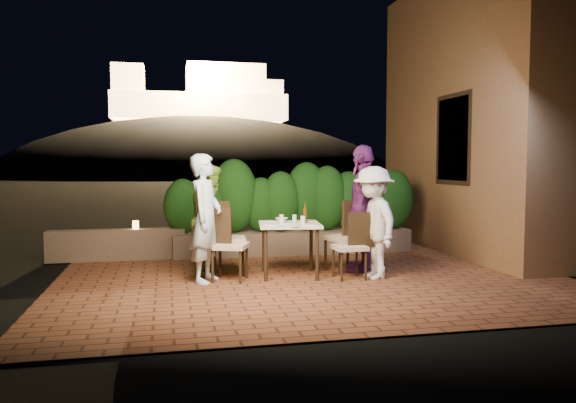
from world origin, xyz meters
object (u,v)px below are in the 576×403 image
object	(u,v)px
diner_green	(211,219)
parapet_lamp	(136,225)
chair_right_front	(349,246)
chair_right_back	(344,236)
dining_table	(290,250)
chair_left_back	(228,238)
beer_bottle	(305,213)
diner_blue	(206,218)
diner_purple	(363,208)
diner_white	(373,223)
bowl	(282,219)
chair_left_front	(230,244)

from	to	relation	value
diner_green	parapet_lamp	world-z (taller)	diner_green
chair_right_front	chair_right_back	size ratio (longest dim) A/B	0.87
dining_table	diner_green	distance (m)	1.22
chair_left_back	chair_right_back	size ratio (longest dim) A/B	1.01
beer_bottle	chair_right_front	size ratio (longest dim) A/B	0.30
beer_bottle	diner_blue	bearing A→B (deg)	-172.92
dining_table	diner_blue	world-z (taller)	diner_blue
chair_left_back	beer_bottle	bearing A→B (deg)	-12.31
beer_bottle	chair_right_back	size ratio (longest dim) A/B	0.27
diner_blue	parapet_lamp	size ratio (longest dim) A/B	12.29
beer_bottle	diner_purple	world-z (taller)	diner_purple
diner_white	chair_left_back	bearing A→B (deg)	-117.98
bowl	chair_right_front	bearing A→B (deg)	-40.72
bowl	chair_left_front	xyz separation A→B (m)	(-0.81, -0.47, -0.27)
diner_white	diner_purple	distance (m)	0.55
bowl	chair_left_back	size ratio (longest dim) A/B	0.17
diner_blue	diner_purple	bearing A→B (deg)	-59.48
dining_table	diner_purple	world-z (taller)	diner_purple
diner_purple	diner_green	bearing A→B (deg)	-70.73
chair_left_back	parapet_lamp	distance (m)	2.07
diner_purple	chair_right_back	bearing A→B (deg)	-68.43
diner_green	parapet_lamp	distance (m)	1.86
diner_white	parapet_lamp	bearing A→B (deg)	-131.98
bowl	chair_left_front	distance (m)	0.98
diner_white	parapet_lamp	distance (m)	4.02
bowl	diner_blue	distance (m)	1.25
bowl	diner_white	world-z (taller)	diner_white
diner_green	diner_purple	distance (m)	2.23
chair_right_front	diner_white	xyz separation A→B (m)	(0.33, -0.04, 0.32)
chair_left_front	diner_green	distance (m)	0.67
dining_table	chair_right_back	size ratio (longest dim) A/B	0.81
bowl	chair_right_back	distance (m)	0.95
parapet_lamp	diner_purple	bearing A→B (deg)	-27.99
chair_right_front	diner_white	size ratio (longest dim) A/B	0.59
diner_green	parapet_lamp	bearing A→B (deg)	50.12
chair_left_front	diner_white	distance (m)	2.00
diner_purple	dining_table	bearing A→B (deg)	-56.54
dining_table	parapet_lamp	distance (m)	2.91
chair_right_front	parapet_lamp	distance (m)	3.73
chair_right_front	diner_purple	world-z (taller)	diner_purple
diner_green	diner_white	size ratio (longest dim) A/B	1.02
chair_left_back	chair_right_front	size ratio (longest dim) A/B	1.15
bowl	chair_left_back	distance (m)	0.82
chair_left_front	chair_right_front	distance (m)	1.64
beer_bottle	chair_right_front	world-z (taller)	beer_bottle
chair_right_front	diner_purple	xyz separation A→B (m)	(0.37, 0.48, 0.47)
dining_table	beer_bottle	xyz separation A→B (m)	(0.23, 0.01, 0.51)
chair_left_back	diner_blue	distance (m)	0.69
chair_left_back	chair_right_back	distance (m)	1.70
dining_table	chair_left_back	distance (m)	0.91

